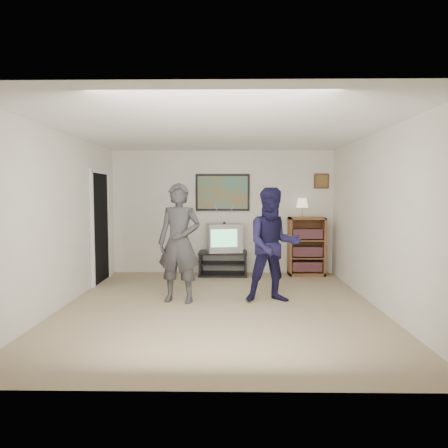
{
  "coord_description": "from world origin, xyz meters",
  "views": [
    {
      "loc": [
        0.15,
        -5.65,
        1.61
      ],
      "look_at": [
        0.06,
        0.56,
        1.15
      ],
      "focal_mm": 32.0,
      "sensor_mm": 36.0,
      "label": 1
    }
  ],
  "objects_px": {
    "bookshelf": "(306,246)",
    "person_short": "(273,245)",
    "crt_television": "(224,238)",
    "media_stand": "(223,263)",
    "person_tall": "(179,243)"
  },
  "relations": [
    {
      "from": "bookshelf",
      "to": "person_short",
      "type": "height_order",
      "value": "person_short"
    },
    {
      "from": "bookshelf",
      "to": "crt_television",
      "type": "bearing_deg",
      "value": -178.25
    },
    {
      "from": "media_stand",
      "to": "person_short",
      "type": "height_order",
      "value": "person_short"
    },
    {
      "from": "crt_television",
      "to": "person_tall",
      "type": "relative_size",
      "value": 0.37
    },
    {
      "from": "media_stand",
      "to": "crt_television",
      "type": "bearing_deg",
      "value": 0.98
    },
    {
      "from": "media_stand",
      "to": "person_tall",
      "type": "bearing_deg",
      "value": -106.39
    },
    {
      "from": "crt_television",
      "to": "person_tall",
      "type": "distance_m",
      "value": 2.09
    },
    {
      "from": "media_stand",
      "to": "bookshelf",
      "type": "relative_size",
      "value": 0.83
    },
    {
      "from": "crt_television",
      "to": "bookshelf",
      "type": "bearing_deg",
      "value": -7.57
    },
    {
      "from": "media_stand",
      "to": "person_short",
      "type": "bearing_deg",
      "value": -67.27
    },
    {
      "from": "media_stand",
      "to": "crt_television",
      "type": "distance_m",
      "value": 0.52
    },
    {
      "from": "person_tall",
      "to": "person_short",
      "type": "xyz_separation_m",
      "value": [
        1.4,
        0.02,
        -0.03
      ]
    },
    {
      "from": "bookshelf",
      "to": "person_short",
      "type": "xyz_separation_m",
      "value": [
        -0.88,
        -2.01,
        0.28
      ]
    },
    {
      "from": "media_stand",
      "to": "crt_television",
      "type": "height_order",
      "value": "crt_television"
    },
    {
      "from": "media_stand",
      "to": "person_short",
      "type": "distance_m",
      "value": 2.2
    }
  ]
}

